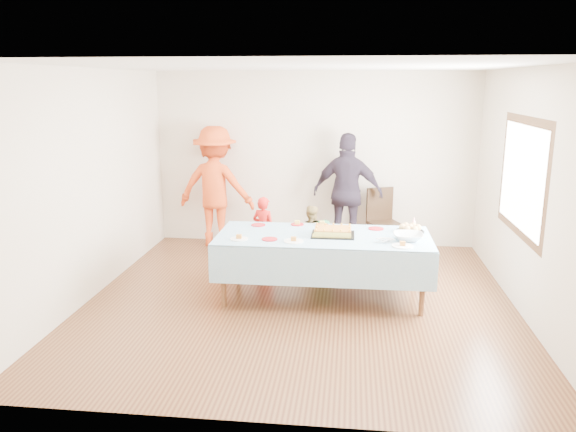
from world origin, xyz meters
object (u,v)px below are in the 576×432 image
(party_table, at_px, (324,240))
(birthday_cake, at_px, (333,232))
(adult_left, at_px, (216,187))
(dining_chair, at_px, (382,217))

(party_table, distance_m, birthday_cake, 0.15)
(party_table, xyz_separation_m, birthday_cake, (0.11, 0.00, 0.10))
(party_table, relative_size, adult_left, 1.33)
(adult_left, bearing_deg, birthday_cake, 139.19)
(dining_chair, bearing_deg, adult_left, 155.87)
(party_table, height_order, dining_chair, dining_chair)
(party_table, relative_size, dining_chair, 2.55)
(birthday_cake, bearing_deg, party_table, -178.68)
(birthday_cake, distance_m, adult_left, 2.82)
(party_table, distance_m, dining_chair, 2.15)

